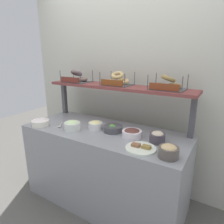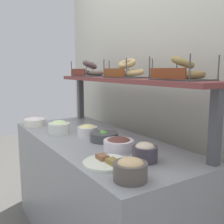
{
  "view_description": "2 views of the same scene",
  "coord_description": "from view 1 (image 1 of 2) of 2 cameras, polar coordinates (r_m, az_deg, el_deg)",
  "views": [
    {
      "loc": [
        1.06,
        -1.58,
        1.59
      ],
      "look_at": [
        0.08,
        0.03,
        1.05
      ],
      "focal_mm": 31.69,
      "sensor_mm": 36.0,
      "label": 1
    },
    {
      "loc": [
        1.63,
        -0.87,
        1.34
      ],
      "look_at": [
        0.23,
        0.0,
        1.07
      ],
      "focal_mm": 42.12,
      "sensor_mm": 36.0,
      "label": 2
    }
  ],
  "objects": [
    {
      "name": "shelf_riser_left",
      "position": [
        2.68,
        -13.55,
        3.91
      ],
      "size": [
        0.05,
        0.05,
        0.4
      ],
      "primitive_type": "cube",
      "color": "#4C4C51",
      "rests_on": "deli_counter"
    },
    {
      "name": "bowl_tuna_salad",
      "position": [
        1.8,
        12.98,
        -6.98
      ],
      "size": [
        0.14,
        0.14,
        0.11
      ],
      "color": "#433C47",
      "rests_on": "deli_counter"
    },
    {
      "name": "bowl_scallion_spread",
      "position": [
        2.07,
        -11.41,
        -3.79
      ],
      "size": [
        0.17,
        0.17,
        0.1
      ],
      "color": "white",
      "rests_on": "deli_counter"
    },
    {
      "name": "ground_plane",
      "position": [
        2.48,
        -2.16,
        -23.87
      ],
      "size": [
        8.0,
        8.0,
        0.0
      ],
      "primitive_type": "plane",
      "color": "#595651"
    },
    {
      "name": "bagel_basket_plain",
      "position": [
        2.17,
        1.47,
        9.05
      ],
      "size": [
        0.31,
        0.25,
        0.15
      ],
      "color": "#4C4C51",
      "rests_on": "upper_shelf"
    },
    {
      "name": "bagel_basket_everything",
      "position": [
        1.95,
        15.68,
        7.59
      ],
      "size": [
        0.32,
        0.26,
        0.15
      ],
      "color": "#4C4C51",
      "rests_on": "upper_shelf"
    },
    {
      "name": "back_wall",
      "position": [
        2.41,
        4.8,
        6.62
      ],
      "size": [
        2.92,
        0.06,
        2.4
      ],
      "primitive_type": "cube",
      "color": "beige",
      "rests_on": "ground_plane"
    },
    {
      "name": "serving_spoon_near_plate",
      "position": [
        2.23,
        -14.69,
        -3.77
      ],
      "size": [
        0.12,
        0.15,
        0.01
      ],
      "color": "#B7B7BC",
      "rests_on": "deli_counter"
    },
    {
      "name": "bowl_chocolate_spread",
      "position": [
        1.87,
        5.77,
        -6.07
      ],
      "size": [
        0.19,
        0.19,
        0.08
      ],
      "color": "white",
      "rests_on": "deli_counter"
    },
    {
      "name": "shelf_riser_right",
      "position": [
        1.95,
        22.24,
        -1.38
      ],
      "size": [
        0.05,
        0.05,
        0.4
      ],
      "primitive_type": "cube",
      "color": "#4C4C51",
      "rests_on": "deli_counter"
    },
    {
      "name": "upper_shelf",
      "position": [
        2.16,
        1.47,
        7.31
      ],
      "size": [
        1.68,
        0.32,
        0.03
      ],
      "primitive_type": "cube",
      "color": "brown",
      "rests_on": "shelf_riser_left"
    },
    {
      "name": "bowl_veggie_mix",
      "position": [
        2.0,
        0.25,
        -4.76
      ],
      "size": [
        0.19,
        0.19,
        0.08
      ],
      "color": "#46464B",
      "rests_on": "deli_counter"
    },
    {
      "name": "deli_counter",
      "position": [
        2.23,
        -2.27,
        -15.48
      ],
      "size": [
        1.72,
        0.7,
        0.85
      ],
      "primitive_type": "cube",
      "color": "gray",
      "rests_on": "ground_plane"
    },
    {
      "name": "bowl_egg_salad",
      "position": [
        2.07,
        -4.78,
        -3.72
      ],
      "size": [
        0.15,
        0.15,
        0.09
      ],
      "color": "white",
      "rests_on": "deli_counter"
    },
    {
      "name": "serving_plate_white",
      "position": [
        1.66,
        8.28,
        -10.24
      ],
      "size": [
        0.25,
        0.25,
        0.04
      ],
      "color": "white",
      "rests_on": "deli_counter"
    },
    {
      "name": "bowl_cream_cheese",
      "position": [
        2.3,
        -19.95,
        -2.78
      ],
      "size": [
        0.19,
        0.19,
        0.08
      ],
      "color": "white",
      "rests_on": "deli_counter"
    },
    {
      "name": "bowl_hummus",
      "position": [
        1.57,
        16.0,
        -10.77
      ],
      "size": [
        0.15,
        0.15,
        0.1
      ],
      "color": "#564F49",
      "rests_on": "deli_counter"
    },
    {
      "name": "bagel_basket_poppy",
      "position": [
        2.46,
        -10.24,
        9.61
      ],
      "size": [
        0.32,
        0.26,
        0.15
      ],
      "color": "#4C4C51",
      "rests_on": "upper_shelf"
    }
  ]
}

